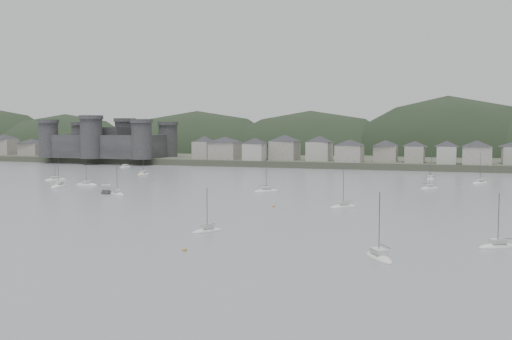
% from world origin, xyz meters
% --- Properties ---
extents(ground, '(900.00, 900.00, 0.00)m').
position_xyz_m(ground, '(0.00, 0.00, 0.00)').
color(ground, slate).
rests_on(ground, ground).
extents(far_shore_land, '(900.00, 250.00, 3.00)m').
position_xyz_m(far_shore_land, '(0.00, 295.00, 1.50)').
color(far_shore_land, '#383D2D').
rests_on(far_shore_land, ground).
extents(forested_ridge, '(851.55, 103.94, 102.57)m').
position_xyz_m(forested_ridge, '(4.83, 269.40, -11.28)').
color(forested_ridge, black).
rests_on(forested_ridge, ground).
extents(castle, '(66.00, 43.00, 20.00)m').
position_xyz_m(castle, '(-120.00, 179.80, 10.96)').
color(castle, '#2D2D30').
rests_on(castle, far_shore_land).
extents(waterfront_town, '(451.48, 28.46, 12.92)m').
position_xyz_m(waterfront_town, '(50.59, 183.34, 8.66)').
color(waterfront_town, gray).
rests_on(waterfront_town, far_shore_land).
extents(sailboat_lead, '(5.14, 6.27, 8.55)m').
position_xyz_m(sailboat_lead, '(15.27, 4.32, 0.19)').
color(sailboat_lead, silver).
rests_on(sailboat_lead, ground).
extents(moored_fleet, '(250.60, 177.38, 13.71)m').
position_xyz_m(moored_fleet, '(-7.54, 62.71, 0.18)').
color(moored_fleet, silver).
rests_on(moored_fleet, ground).
extents(motor_launch_far, '(7.38, 8.66, 4.01)m').
position_xyz_m(motor_launch_far, '(-37.99, 52.88, 0.29)').
color(motor_launch_far, black).
rests_on(motor_launch_far, ground).
extents(mooring_buoys, '(118.25, 125.04, 0.70)m').
position_xyz_m(mooring_buoys, '(-2.14, 68.39, 0.15)').
color(mooring_buoys, '#BC813E').
rests_on(mooring_buoys, ground).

